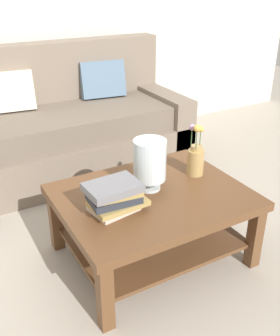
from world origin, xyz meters
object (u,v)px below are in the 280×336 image
Objects in this scene: book_stack_main at (115,197)px; glass_hurricane_vase at (150,161)px; coffee_table at (153,212)px; flower_pitcher at (196,158)px; couch at (70,129)px.

glass_hurricane_vase is (0.28, 0.12, 0.09)m from book_stack_main.
coffee_table is 0.44m from flower_pitcher.
coffee_table is 0.31m from glass_hurricane_vase.
glass_hurricane_vase is 0.35m from flower_pitcher.
book_stack_main is at bearing -157.16° from glass_hurricane_vase.
coffee_table is 3.12× the size of flower_pitcher.
coffee_table is 0.35m from book_stack_main.
couch is 5.71× the size of flower_pitcher.
glass_hurricane_vase is at bearing 79.93° from coffee_table.
coffee_table is (-0.01, -1.44, -0.04)m from couch.
book_stack_main is 0.32m from glass_hurricane_vase.
glass_hurricane_vase reaches higher than coffee_table.
couch reaches higher than flower_pitcher.
couch is 6.42× the size of glass_hurricane_vase.
couch is at bearing 89.49° from coffee_table.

